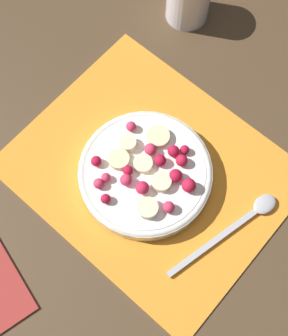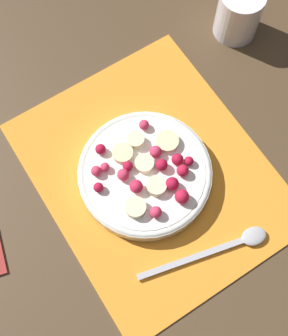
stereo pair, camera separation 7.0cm
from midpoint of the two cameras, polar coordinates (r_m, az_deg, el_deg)
ground_plane at (r=0.74m, az=3.71°, el=-1.04°), size 3.00×3.00×0.00m
placemat at (r=0.74m, az=3.73°, el=-0.96°), size 0.41×0.34×0.01m
fruit_bowl at (r=0.72m, az=2.82°, el=-0.86°), size 0.21×0.21×0.05m
spoon at (r=0.72m, az=13.00°, el=-9.55°), size 0.07×0.20×0.01m
drinking_glass at (r=0.86m, az=13.87°, el=17.58°), size 0.08×0.08×0.09m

